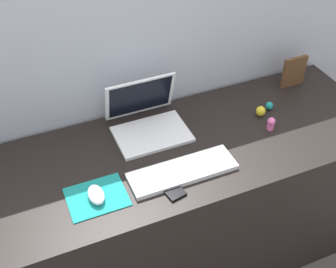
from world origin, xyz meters
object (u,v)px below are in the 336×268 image
at_px(toy_figurine_yellow, 261,111).
at_px(toy_figurine_pink, 271,123).
at_px(mouse, 96,195).
at_px(toy_figurine_teal, 269,106).
at_px(keyboard, 183,171).
at_px(picture_frame, 294,72).
at_px(cell_phone, 170,187).
at_px(laptop, 147,117).

distance_m(toy_figurine_yellow, toy_figurine_pink, 0.10).
bearing_deg(mouse, toy_figurine_teal, 13.68).
bearing_deg(keyboard, picture_frame, 24.63).
height_order(keyboard, mouse, mouse).
height_order(toy_figurine_teal, toy_figurine_pink, toy_figurine_pink).
relative_size(toy_figurine_yellow, toy_figurine_pink, 0.78).
bearing_deg(toy_figurine_yellow, mouse, -166.91).
xyz_separation_m(mouse, picture_frame, (1.05, 0.33, 0.05)).
relative_size(picture_frame, toy_figurine_pink, 2.55).
bearing_deg(toy_figurine_yellow, cell_phone, -155.94).
relative_size(keyboard, picture_frame, 2.73).
distance_m(toy_figurine_teal, toy_figurine_pink, 0.14).
distance_m(cell_phone, picture_frame, 0.88).
height_order(keyboard, toy_figurine_yellow, toy_figurine_yellow).
bearing_deg(toy_figurine_pink, picture_frame, 41.13).
bearing_deg(cell_phone, laptop, 71.07).
relative_size(cell_phone, toy_figurine_pink, 2.18).
relative_size(keyboard, mouse, 4.27).
height_order(laptop, cell_phone, laptop).
distance_m(picture_frame, toy_figurine_pink, 0.37).
bearing_deg(toy_figurine_yellow, laptop, 166.34).
height_order(laptop, toy_figurine_pink, laptop).
xyz_separation_m(mouse, toy_figurine_yellow, (0.79, 0.18, 0.00)).
xyz_separation_m(cell_phone, toy_figurine_yellow, (0.53, 0.24, 0.02)).
distance_m(mouse, toy_figurine_yellow, 0.81).
xyz_separation_m(mouse, toy_figurine_teal, (0.85, 0.21, -0.00)).
xyz_separation_m(keyboard, cell_phone, (-0.07, -0.05, -0.01)).
bearing_deg(mouse, laptop, 44.54).
bearing_deg(toy_figurine_yellow, toy_figurine_pink, -96.99).
distance_m(cell_phone, toy_figurine_yellow, 0.58).
bearing_deg(picture_frame, toy_figurine_yellow, -151.42).
bearing_deg(mouse, cell_phone, -11.75).
height_order(laptop, keyboard, laptop).
bearing_deg(keyboard, laptop, 94.92).
distance_m(laptop, toy_figurine_pink, 0.52).
distance_m(laptop, picture_frame, 0.75).
xyz_separation_m(laptop, cell_phone, (-0.05, -0.35, -0.05)).
height_order(cell_phone, picture_frame, picture_frame).
bearing_deg(keyboard, mouse, 179.42).
xyz_separation_m(mouse, toy_figurine_pink, (0.78, 0.09, 0.01)).
relative_size(toy_figurine_teal, toy_figurine_pink, 0.63).
bearing_deg(toy_figurine_yellow, keyboard, -157.76).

